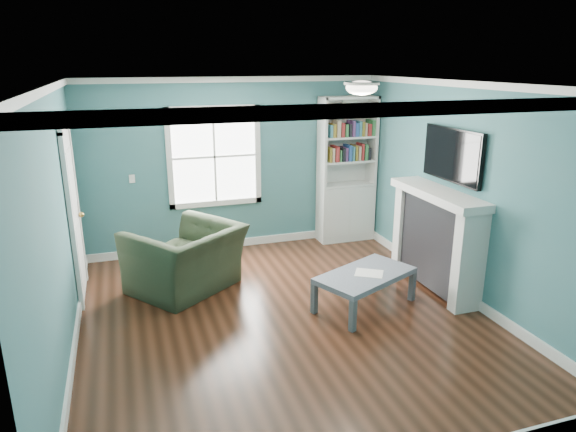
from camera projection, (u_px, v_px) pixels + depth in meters
name	position (u px, v px, depth m)	size (l,w,h in m)	color
floor	(285.00, 318.00, 5.87)	(5.00, 5.00, 0.00)	black
room_walls	(285.00, 183.00, 5.41)	(5.00, 5.00, 5.00)	#346E74
trim	(285.00, 214.00, 5.51)	(4.50, 5.00, 2.60)	white
window	(214.00, 157.00, 7.62)	(1.40, 0.06, 1.50)	white
bookshelf	(346.00, 184.00, 8.22)	(0.90, 0.35, 2.31)	silver
fireplace	(436.00, 241.00, 6.48)	(0.44, 1.58, 1.30)	black
tv	(453.00, 155.00, 6.20)	(0.06, 1.10, 0.65)	black
door	(74.00, 212.00, 6.17)	(0.12, 0.98, 2.17)	silver
ceiling_fixture	(362.00, 87.00, 5.49)	(0.38, 0.38, 0.15)	white
light_switch	(132.00, 179.00, 7.33)	(0.08, 0.01, 0.12)	white
recliner	(185.00, 248.00, 6.46)	(1.27, 0.82, 1.11)	black
coffee_table	(365.00, 277.00, 6.04)	(1.34, 1.08, 0.43)	#4E565D
paper_sheet	(369.00, 273.00, 6.01)	(0.25, 0.32, 0.00)	white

